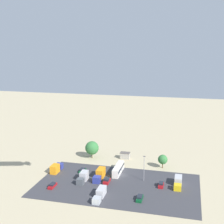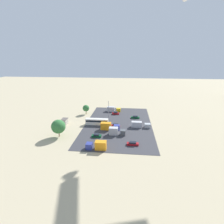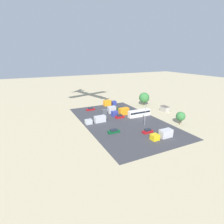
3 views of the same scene
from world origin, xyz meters
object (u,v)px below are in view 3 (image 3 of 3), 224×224
at_px(parked_car_3, 91,109).
at_px(parked_truck_3, 163,134).
at_px(parked_truck_1, 121,112).
at_px(bus, 139,113).
at_px(parked_car_0, 148,131).
at_px(parked_car_4, 121,108).
at_px(parked_car_1, 120,116).
at_px(shed_building, 165,109).
at_px(parked_truck_0, 97,120).
at_px(parked_car_2, 114,131).
at_px(parked_truck_2, 110,110).
at_px(parked_truck_4, 109,103).

bearing_deg(parked_car_3, parked_truck_3, 15.64).
bearing_deg(parked_truck_1, parked_truck_3, -178.14).
bearing_deg(bus, parked_car_0, 155.07).
height_order(parked_car_3, parked_car_4, same).
xyz_separation_m(parked_car_1, parked_car_3, (17.98, 8.41, -0.10)).
xyz_separation_m(bus, parked_car_3, (20.08, 18.22, -1.14)).
xyz_separation_m(shed_building, parked_car_3, (19.27, 35.30, -0.75)).
distance_m(parked_car_3, parked_truck_0, 19.23).
bearing_deg(parked_car_0, parked_truck_1, -3.20).
relative_size(parked_car_0, parked_car_1, 0.97).
bearing_deg(parked_car_4, parked_truck_3, 174.70).
xyz_separation_m(parked_car_2, parked_truck_2, (22.91, -9.09, 0.95)).
height_order(parked_car_3, parked_truck_3, parked_truck_3).
distance_m(parked_truck_2, parked_truck_4, 14.87).
xyz_separation_m(parked_car_4, parked_truck_2, (-3.21, 8.40, 0.95)).
bearing_deg(parked_truck_4, parked_truck_0, -36.07).
distance_m(parked_car_0, parked_car_1, 19.91).
bearing_deg(parked_car_4, parked_truck_2, 110.89).
relative_size(bus, parked_car_3, 2.49).
relative_size(parked_truck_3, parked_truck_4, 1.12).
bearing_deg(parked_car_2, parked_car_4, -33.82).
relative_size(parked_truck_0, parked_truck_3, 1.07).
relative_size(bus, parked_truck_3, 1.34).
bearing_deg(parked_truck_0, parked_truck_2, -48.14).
xyz_separation_m(parked_car_1, parked_truck_3, (-25.74, -3.83, 0.65)).
relative_size(parked_car_2, parked_truck_0, 0.50).
xyz_separation_m(parked_car_1, parked_truck_1, (3.60, -2.88, 0.89)).
height_order(parked_car_1, parked_truck_4, parked_truck_4).
distance_m(shed_building, parked_truck_4, 32.33).
bearing_deg(shed_building, parked_car_1, 87.24).
distance_m(shed_building, parked_car_3, 40.22).
bearing_deg(parked_truck_3, parked_car_0, 21.03).
relative_size(parked_car_1, parked_truck_0, 0.47).
height_order(parked_car_0, parked_car_3, parked_car_0).
relative_size(parked_truck_2, parked_truck_4, 0.95).
bearing_deg(shed_building, parked_car_4, 55.49).
bearing_deg(parked_truck_0, parked_car_3, -10.86).
xyz_separation_m(bus, parked_car_0, (-17.74, 8.25, -1.06)).
distance_m(parked_car_2, parked_car_4, 31.43).
xyz_separation_m(bus, parked_truck_0, (1.21, 21.84, -0.43)).
bearing_deg(parked_truck_0, parked_truck_4, -36.07).
bearing_deg(parked_truck_0, parked_truck_1, -73.22).
height_order(bus, parked_truck_0, bus).
height_order(bus, parked_car_4, bus).
bearing_deg(parked_truck_2, bus, -135.46).
height_order(shed_building, parked_truck_3, parked_truck_3).
bearing_deg(parked_car_0, parked_truck_3, -158.97).
height_order(parked_car_4, parked_truck_3, parked_truck_3).
relative_size(parked_car_3, parked_truck_0, 0.50).
relative_size(parked_car_0, parked_truck_3, 0.49).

